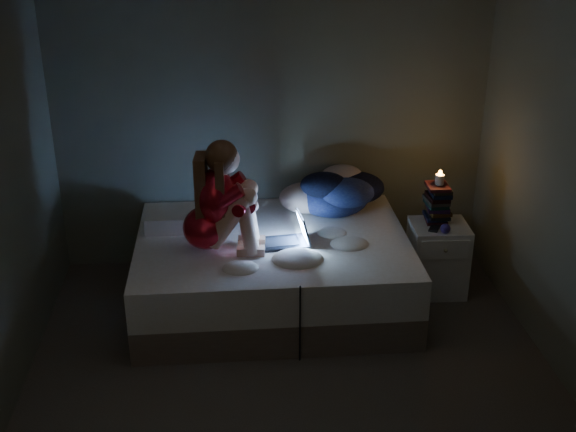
{
  "coord_description": "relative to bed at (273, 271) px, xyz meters",
  "views": [
    {
      "loc": [
        -0.39,
        -3.97,
        3.04
      ],
      "look_at": [
        0.05,
        1.0,
        0.8
      ],
      "focal_mm": 45.83,
      "sensor_mm": 36.0,
      "label": 1
    }
  ],
  "objects": [
    {
      "name": "bed",
      "position": [
        0.0,
        0.0,
        0.0
      ],
      "size": [
        2.08,
        1.56,
        0.57
      ],
      "primitive_type": null,
      "color": "beige",
      "rests_on": "ground"
    },
    {
      "name": "nightstand",
      "position": [
        1.34,
        0.08,
        0.01
      ],
      "size": [
        0.46,
        0.41,
        0.59
      ],
      "primitive_type": "cube",
      "rotation": [
        0.0,
        0.0,
        -0.04
      ],
      "color": "silver",
      "rests_on": "ground"
    },
    {
      "name": "pillow",
      "position": [
        -0.75,
        0.27,
        0.35
      ],
      "size": [
        0.46,
        0.32,
        0.13
      ],
      "primitive_type": "cube",
      "color": "white",
      "rests_on": "bed"
    },
    {
      "name": "wall_back",
      "position": [
        0.06,
        0.81,
        1.01
      ],
      "size": [
        3.6,
        0.02,
        2.6
      ],
      "primitive_type": "cube",
      "color": "#5A5D53",
      "rests_on": "ground"
    },
    {
      "name": "floor",
      "position": [
        0.06,
        -1.1,
        -0.3
      ],
      "size": [
        3.6,
        3.8,
        0.02
      ],
      "primitive_type": "cube",
      "color": "#4F4843",
      "rests_on": "ground"
    },
    {
      "name": "book_stack",
      "position": [
        1.33,
        0.16,
        0.46
      ],
      "size": [
        0.19,
        0.25,
        0.31
      ],
      "primitive_type": null,
      "color": "black",
      "rests_on": "nightstand"
    },
    {
      "name": "candle",
      "position": [
        1.33,
        0.16,
        0.66
      ],
      "size": [
        0.07,
        0.07,
        0.08
      ],
      "primitive_type": "cylinder",
      "color": "beige",
      "rests_on": "book_stack"
    },
    {
      "name": "laptop",
      "position": [
        0.08,
        -0.11,
        0.41
      ],
      "size": [
        0.38,
        0.29,
        0.25
      ],
      "primitive_type": null,
      "rotation": [
        0.0,
        0.0,
        0.11
      ],
      "color": "black",
      "rests_on": "bed"
    },
    {
      "name": "phone",
      "position": [
        1.28,
        0.01,
        0.31
      ],
      "size": [
        0.12,
        0.16,
        0.01
      ],
      "primitive_type": "cube",
      "rotation": [
        0.0,
        0.0,
        -0.43
      ],
      "color": "black",
      "rests_on": "nightstand"
    },
    {
      "name": "woman",
      "position": [
        -0.5,
        -0.15,
        0.72
      ],
      "size": [
        0.56,
        0.39,
        0.86
      ],
      "primitive_type": null,
      "rotation": [
        0.0,
        0.0,
        -0.08
      ],
      "color": "#71010B",
      "rests_on": "bed"
    },
    {
      "name": "clothes_pile",
      "position": [
        0.53,
        0.47,
        0.48
      ],
      "size": [
        0.75,
        0.67,
        0.38
      ],
      "primitive_type": null,
      "rotation": [
        0.0,
        0.0,
        0.29
      ],
      "color": "#12164E",
      "rests_on": "bed"
    },
    {
      "name": "blue_orb",
      "position": [
        1.34,
        -0.07,
        0.35
      ],
      "size": [
        0.08,
        0.08,
        0.08
      ],
      "primitive_type": "sphere",
      "color": "navy",
      "rests_on": "nightstand"
    },
    {
      "name": "wall_front",
      "position": [
        0.06,
        -3.01,
        1.01
      ],
      "size": [
        3.6,
        0.02,
        2.6
      ],
      "primitive_type": "cube",
      "color": "#5A5D53",
      "rests_on": "ground"
    }
  ]
}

